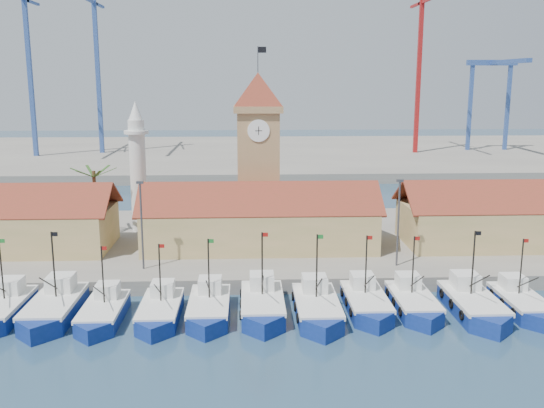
{
  "coord_description": "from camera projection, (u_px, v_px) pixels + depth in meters",
  "views": [
    {
      "loc": [
        -1.41,
        -47.49,
        20.46
      ],
      "look_at": [
        1.34,
        18.0,
        6.87
      ],
      "focal_mm": 40.0,
      "sensor_mm": 36.0,
      "label": 1
    }
  ],
  "objects": [
    {
      "name": "boat_7",
      "position": [
        367.0,
        305.0,
        53.86
      ],
      "size": [
        3.5,
        9.59,
        7.26
      ],
      "color": "navy",
      "rests_on": "ground"
    },
    {
      "name": "crane_blue_near",
      "position": [
        95.0,
        52.0,
        147.78
      ],
      "size": [
        1.0,
        34.18,
        44.58
      ],
      "color": "#32529B",
      "rests_on": "terminal"
    },
    {
      "name": "boat_8",
      "position": [
        414.0,
        304.0,
        53.98
      ],
      "size": [
        3.45,
        9.45,
        7.15
      ],
      "color": "navy",
      "rests_on": "ground"
    },
    {
      "name": "boat_3",
      "position": [
        160.0,
        312.0,
        52.11
      ],
      "size": [
        3.37,
        9.23,
        6.98
      ],
      "color": "navy",
      "rests_on": "ground"
    },
    {
      "name": "boat_0",
      "position": [
        1.0,
        311.0,
        52.32
      ],
      "size": [
        3.57,
        9.77,
        7.39
      ],
      "color": "navy",
      "rests_on": "ground"
    },
    {
      "name": "boat_9",
      "position": [
        474.0,
        307.0,
        53.18
      ],
      "size": [
        3.79,
        10.4,
        7.87
      ],
      "color": "navy",
      "rests_on": "ground"
    },
    {
      "name": "terminal",
      "position": [
        252.0,
        155.0,
        158.08
      ],
      "size": [
        240.0,
        80.0,
        2.0
      ],
      "primitive_type": "cube",
      "color": "gray",
      "rests_on": "ground"
    },
    {
      "name": "crane_blue_far",
      "position": [
        26.0,
        52.0,
        141.61
      ],
      "size": [
        1.0,
        32.33,
        44.49
      ],
      "color": "#32529B",
      "rests_on": "terminal"
    },
    {
      "name": "quay",
      "position": [
        259.0,
        243.0,
        74.0
      ],
      "size": [
        140.0,
        32.0,
        1.5
      ],
      "primitive_type": "cube",
      "color": "gray",
      "rests_on": "ground"
    },
    {
      "name": "boat_1",
      "position": [
        53.0,
        310.0,
        52.4
      ],
      "size": [
        3.86,
        10.57,
        7.99
      ],
      "color": "navy",
      "rests_on": "ground"
    },
    {
      "name": "gantry",
      "position": [
        496.0,
        80.0,
        153.49
      ],
      "size": [
        13.0,
        22.0,
        23.2
      ],
      "color": "#32529B",
      "rests_on": "terminal"
    },
    {
      "name": "boat_6",
      "position": [
        317.0,
        310.0,
        52.52
      ],
      "size": [
        3.73,
        10.21,
        7.73
      ],
      "color": "navy",
      "rests_on": "ground"
    },
    {
      "name": "ground",
      "position": [
        265.0,
        328.0,
        50.67
      ],
      "size": [
        400.0,
        400.0,
        0.0
      ],
      "primitive_type": "plane",
      "color": "navy",
      "rests_on": "ground"
    },
    {
      "name": "boat_5",
      "position": [
        263.0,
        307.0,
        53.19
      ],
      "size": [
        3.73,
        10.22,
        7.73
      ],
      "color": "navy",
      "rests_on": "ground"
    },
    {
      "name": "boat_2",
      "position": [
        103.0,
        314.0,
        51.77
      ],
      "size": [
        3.32,
        9.09,
        6.88
      ],
      "color": "navy",
      "rests_on": "ground"
    },
    {
      "name": "minaret",
      "position": [
        138.0,
        166.0,
        75.47
      ],
      "size": [
        3.0,
        3.0,
        16.3
      ],
      "color": "silver",
      "rests_on": "quay"
    },
    {
      "name": "boat_10",
      "position": [
        522.0,
        305.0,
        53.89
      ],
      "size": [
        3.36,
        9.19,
        6.96
      ],
      "color": "navy",
      "rests_on": "ground"
    },
    {
      "name": "hall_center",
      "position": [
        260.0,
        225.0,
        69.43
      ],
      "size": [
        27.04,
        10.13,
        7.61
      ],
      "color": "tan",
      "rests_on": "quay"
    },
    {
      "name": "crane_red_right",
      "position": [
        421.0,
        53.0,
        148.51
      ],
      "size": [
        1.0,
        31.64,
        44.67
      ],
      "color": "#A81919",
      "rests_on": "terminal"
    },
    {
      "name": "hall_right",
      "position": [
        533.0,
        222.0,
        70.75
      ],
      "size": [
        31.2,
        10.13,
        7.61
      ],
      "color": "tan",
      "rests_on": "quay"
    },
    {
      "name": "clock_tower",
      "position": [
        258.0,
        150.0,
        73.67
      ],
      "size": [
        5.8,
        5.8,
        22.7
      ],
      "color": "tan",
      "rests_on": "quay"
    },
    {
      "name": "lamp_posts",
      "position": [
        266.0,
        220.0,
        61.12
      ],
      "size": [
        80.7,
        0.25,
        9.03
      ],
      "color": "#3F3F44",
      "rests_on": "quay"
    },
    {
      "name": "boat_4",
      "position": [
        209.0,
        310.0,
        52.66
      ],
      "size": [
        3.51,
        9.62,
        7.28
      ],
      "color": "navy",
      "rests_on": "ground"
    },
    {
      "name": "palm_tree",
      "position": [
        95.0,
        197.0,
        74.02
      ],
      "size": [
        5.6,
        5.03,
        8.39
      ],
      "color": "brown",
      "rests_on": "quay"
    }
  ]
}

